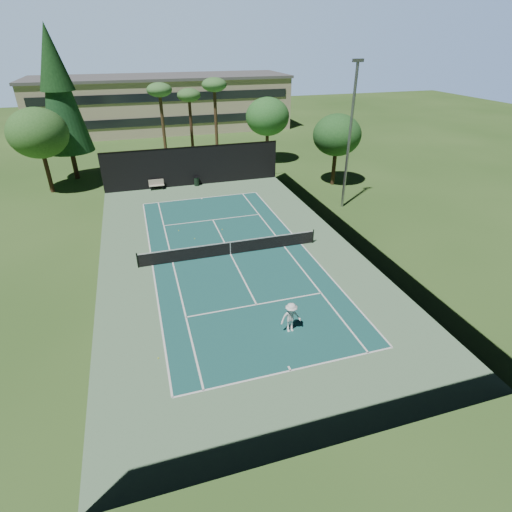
{
  "coord_description": "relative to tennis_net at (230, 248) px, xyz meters",
  "views": [
    {
      "loc": [
        -5.54,
        -24.56,
        13.73
      ],
      "look_at": [
        1.0,
        -3.0,
        1.3
      ],
      "focal_mm": 28.0,
      "sensor_mm": 36.0,
      "label": 1
    }
  ],
  "objects": [
    {
      "name": "park_bench",
      "position": [
        -3.91,
        15.71,
        -0.01
      ],
      "size": [
        1.5,
        0.45,
        1.02
      ],
      "color": "#BCB69C",
      "rests_on": "ground"
    },
    {
      "name": "fence",
      "position": [
        0.0,
        0.06,
        1.45
      ],
      "size": [
        18.04,
        32.05,
        4.03
      ],
      "color": "black",
      "rests_on": "ground"
    },
    {
      "name": "tennis_ball_a",
      "position": [
        -5.86,
        -9.26,
        -0.52
      ],
      "size": [
        0.07,
        0.07,
        0.07
      ],
      "primitive_type": "sphere",
      "color": "#D0DF32",
      "rests_on": "ground"
    },
    {
      "name": "court_lines",
      "position": [
        0.0,
        0.0,
        -0.54
      ],
      "size": [
        11.07,
        23.87,
        0.01
      ],
      "color": "white",
      "rests_on": "ground"
    },
    {
      "name": "tennis_ball_d",
      "position": [
        -3.05,
        5.08,
        -0.52
      ],
      "size": [
        0.08,
        0.08,
        0.08
      ],
      "primitive_type": "sphere",
      "color": "#CFE834",
      "rests_on": "ground"
    },
    {
      "name": "palm_b",
      "position": [
        1.5,
        26.0,
        6.8
      ],
      "size": [
        2.8,
        2.8,
        8.42
      ],
      "color": "#452C1D",
      "rests_on": "ground"
    },
    {
      "name": "palm_a",
      "position": [
        -2.0,
        24.0,
        7.63
      ],
      "size": [
        2.8,
        2.8,
        9.32
      ],
      "color": "#4F3921",
      "rests_on": "ground"
    },
    {
      "name": "tennis_net",
      "position": [
        0.0,
        0.0,
        0.0
      ],
      "size": [
        12.9,
        0.1,
        1.1
      ],
      "color": "black",
      "rests_on": "ground"
    },
    {
      "name": "light_pole",
      "position": [
        12.0,
        6.0,
        5.9
      ],
      "size": [
        0.9,
        0.25,
        12.22
      ],
      "color": "gray",
      "rests_on": "ground"
    },
    {
      "name": "decid_tree_a",
      "position": [
        10.0,
        22.0,
        4.86
      ],
      "size": [
        5.12,
        5.12,
        7.62
      ],
      "color": "#412F1C",
      "rests_on": "ground"
    },
    {
      "name": "ground",
      "position": [
        0.0,
        0.0,
        -0.56
      ],
      "size": [
        160.0,
        160.0,
        0.0
      ],
      "primitive_type": "plane",
      "color": "#325620",
      "rests_on": "ground"
    },
    {
      "name": "campus_building",
      "position": [
        0.0,
        45.98,
        3.65
      ],
      "size": [
        40.5,
        12.5,
        8.3
      ],
      "color": "#BDAF93",
      "rests_on": "ground"
    },
    {
      "name": "tennis_ball_b",
      "position": [
        -2.06,
        3.24,
        -0.52
      ],
      "size": [
        0.07,
        0.07,
        0.07
      ],
      "primitive_type": "sphere",
      "color": "#C1E534",
      "rests_on": "ground"
    },
    {
      "name": "court_surface",
      "position": [
        0.0,
        0.0,
        -0.55
      ],
      "size": [
        10.97,
        23.77,
        0.01
      ],
      "primitive_type": "cube",
      "color": "#1A534F",
      "rests_on": "ground"
    },
    {
      "name": "apron_slab",
      "position": [
        0.0,
        0.0,
        -0.55
      ],
      "size": [
        18.0,
        32.0,
        0.01
      ],
      "primitive_type": "cube",
      "color": "#5D855E",
      "rests_on": "ground"
    },
    {
      "name": "palm_c",
      "position": [
        4.0,
        23.0,
        8.05
      ],
      "size": [
        2.8,
        2.8,
        9.77
      ],
      "color": "#4C3520",
      "rests_on": "ground"
    },
    {
      "name": "pine_tree",
      "position": [
        -12.0,
        22.0,
        9.0
      ],
      "size": [
        4.8,
        4.8,
        15.0
      ],
      "color": "#402A1B",
      "rests_on": "ground"
    },
    {
      "name": "decid_tree_c",
      "position": [
        -14.0,
        18.0,
        5.21
      ],
      "size": [
        5.44,
        5.44,
        8.09
      ],
      "color": "#472D1E",
      "rests_on": "ground"
    },
    {
      "name": "player",
      "position": [
        1.04,
        -9.16,
        0.32
      ],
      "size": [
        1.14,
        0.66,
        1.75
      ],
      "primitive_type": "imported",
      "rotation": [
        0.0,
        0.0,
        -0.01
      ],
      "color": "white",
      "rests_on": "ground"
    },
    {
      "name": "tennis_ball_c",
      "position": [
        0.33,
        4.23,
        -0.52
      ],
      "size": [
        0.08,
        0.08,
        0.08
      ],
      "primitive_type": "sphere",
      "color": "gold",
      "rests_on": "ground"
    },
    {
      "name": "decid_tree_b",
      "position": [
        14.0,
        12.0,
        4.52
      ],
      "size": [
        4.8,
        4.8,
        7.14
      ],
      "color": "#402B1B",
      "rests_on": "ground"
    },
    {
      "name": "trash_bin",
      "position": [
        0.19,
        15.71,
        -0.08
      ],
      "size": [
        0.56,
        0.56,
        0.95
      ],
      "color": "black",
      "rests_on": "ground"
    }
  ]
}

